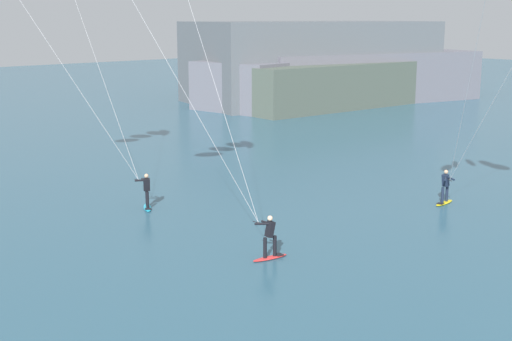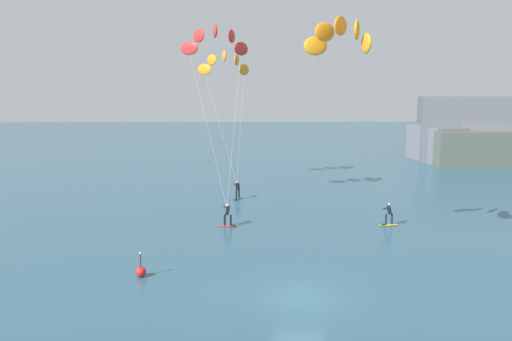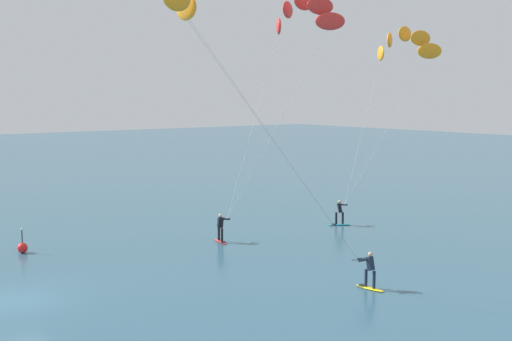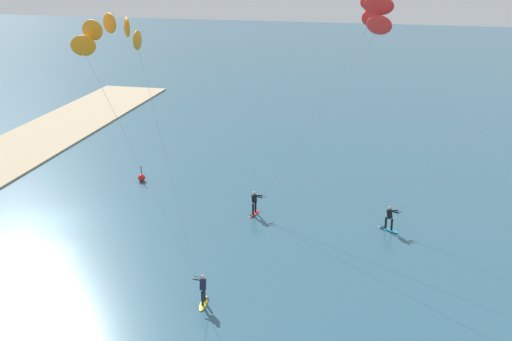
% 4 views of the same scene
% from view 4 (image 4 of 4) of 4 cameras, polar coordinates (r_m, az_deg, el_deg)
% --- Properties ---
extents(ground_plane, '(240.00, 240.00, 0.00)m').
position_cam_4_polar(ground_plane, '(44.17, -18.02, -4.32)').
color(ground_plane, '#2D566B').
extents(kitesurfer_nearshore, '(5.74, 8.76, 15.00)m').
position_cam_4_polar(kitesurfer_nearshore, '(39.59, 10.41, 13.56)').
color(kitesurfer_nearshore, red).
rests_on(kitesurfer_nearshore, ground).
extents(kitesurfer_far_out, '(7.79, 8.39, 13.99)m').
position_cam_4_polar(kitesurfer_far_out, '(35.02, -12.78, 11.05)').
color(kitesurfer_far_out, yellow).
rests_on(kitesurfer_far_out, ground).
extents(marker_buoy, '(0.56, 0.56, 1.38)m').
position_cam_4_polar(marker_buoy, '(49.55, -10.42, -0.63)').
color(marker_buoy, red).
rests_on(marker_buoy, ground).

